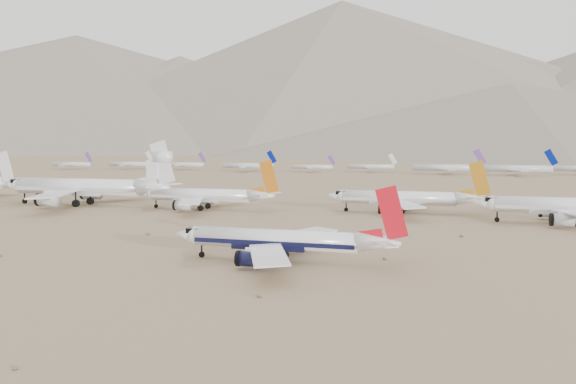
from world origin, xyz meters
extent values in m
plane|color=#876A4E|center=(0.00, 0.00, 0.00)|extent=(7000.00, 7000.00, 0.00)
cylinder|color=white|center=(5.84, -5.38, 4.01)|extent=(29.50, 3.49, 3.49)
cube|color=black|center=(5.84, -5.38, 3.57)|extent=(28.91, 3.54, 0.78)
sphere|color=white|center=(-8.91, -5.38, 4.01)|extent=(3.49, 3.49, 3.49)
cube|color=black|center=(-9.43, -5.38, 4.97)|extent=(2.44, 2.27, 0.87)
cone|color=white|center=(24.08, -5.38, 4.27)|extent=(7.38, 3.49, 3.49)
cube|color=white|center=(8.12, -15.73, 3.40)|extent=(11.39, 17.96, 0.55)
cube|color=white|center=(25.51, -8.77, 4.71)|extent=(4.68, 6.12, 0.21)
cylinder|color=black|center=(4.20, -12.63, 1.83)|extent=(4.10, 2.51, 2.51)
cube|color=white|center=(8.12, 4.97, 3.40)|extent=(11.39, 17.96, 0.55)
cube|color=white|center=(25.51, -1.99, 4.71)|extent=(4.68, 6.12, 0.21)
cylinder|color=black|center=(4.20, 1.87, 1.83)|extent=(4.10, 2.51, 2.51)
cube|color=red|center=(26.13, -5.38, 9.36)|extent=(5.59, 0.28, 9.21)
cylinder|color=black|center=(-8.04, -5.38, 0.52)|extent=(1.05, 0.44, 1.05)
cylinder|color=black|center=(7.07, -7.82, 0.73)|extent=(1.46, 0.87, 1.46)
cylinder|color=black|center=(7.07, -2.94, 0.73)|extent=(1.46, 0.87, 1.46)
cylinder|color=white|center=(64.02, 58.76, 4.86)|extent=(34.89, 4.23, 4.23)
cube|color=silver|center=(64.02, 58.76, 4.33)|extent=(34.19, 4.29, 0.95)
sphere|color=white|center=(46.58, 58.76, 4.86)|extent=(4.23, 4.23, 4.23)
cube|color=black|center=(45.94, 58.76, 6.03)|extent=(2.96, 2.75, 1.06)
cylinder|color=silver|center=(62.08, 50.13, 2.22)|extent=(4.85, 3.04, 3.04)
cube|color=white|center=(66.72, 71.05, 4.12)|extent=(13.47, 21.23, 0.65)
cylinder|color=silver|center=(62.08, 67.39, 2.22)|extent=(4.85, 3.04, 3.04)
cylinder|color=black|center=(47.64, 58.76, 0.63)|extent=(1.27, 0.53, 1.27)
cylinder|color=black|center=(65.48, 55.80, 0.89)|extent=(1.78, 1.06, 1.78)
cylinder|color=black|center=(65.48, 61.72, 0.89)|extent=(1.78, 1.06, 1.78)
cylinder|color=white|center=(20.75, 70.61, 4.65)|extent=(33.25, 4.04, 4.04)
cube|color=silver|center=(20.75, 70.61, 4.14)|extent=(32.59, 4.10, 0.91)
sphere|color=white|center=(4.12, 70.61, 4.65)|extent=(4.04, 4.04, 4.04)
cube|color=black|center=(3.51, 70.61, 5.76)|extent=(2.83, 2.63, 1.01)
cone|color=white|center=(41.30, 70.61, 4.95)|extent=(8.31, 4.04, 4.04)
cube|color=white|center=(23.31, 58.89, 3.94)|extent=(12.84, 20.24, 0.63)
cube|color=white|center=(42.91, 66.77, 5.46)|extent=(5.28, 6.90, 0.24)
cylinder|color=silver|center=(18.90, 62.38, 2.12)|extent=(4.62, 2.91, 2.91)
cube|color=white|center=(23.31, 82.33, 3.94)|extent=(12.84, 20.24, 0.63)
cube|color=white|center=(42.91, 74.45, 5.46)|extent=(5.28, 6.90, 0.24)
cylinder|color=silver|center=(18.90, 78.84, 2.12)|extent=(4.62, 2.91, 2.91)
cube|color=#BF7A19|center=(43.61, 70.61, 10.71)|extent=(6.30, 0.32, 10.38)
cylinder|color=black|center=(5.13, 70.61, 0.61)|extent=(1.21, 0.51, 1.21)
cylinder|color=black|center=(22.13, 67.78, 0.85)|extent=(1.70, 1.01, 1.70)
cylinder|color=black|center=(22.13, 73.44, 0.85)|extent=(1.70, 1.01, 1.70)
cylinder|color=white|center=(-39.80, 62.63, 4.65)|extent=(33.06, 4.04, 4.04)
cube|color=silver|center=(-39.80, 62.63, 4.14)|extent=(32.40, 4.10, 0.91)
sphere|color=white|center=(-56.33, 62.63, 4.65)|extent=(4.04, 4.04, 4.04)
cube|color=black|center=(-56.94, 62.63, 5.76)|extent=(2.83, 2.63, 1.01)
cone|color=white|center=(-19.37, 62.63, 4.95)|extent=(8.26, 4.04, 4.04)
cube|color=white|center=(-37.25, 50.97, 3.94)|extent=(12.77, 20.12, 0.62)
cube|color=white|center=(-17.77, 58.81, 5.45)|extent=(5.25, 6.86, 0.24)
cylinder|color=silver|center=(-41.64, 54.44, 2.12)|extent=(4.59, 2.91, 2.91)
cube|color=white|center=(-37.25, 74.29, 3.94)|extent=(12.77, 20.12, 0.62)
cube|color=white|center=(-17.77, 66.45, 5.45)|extent=(5.25, 6.86, 0.24)
cylinder|color=silver|center=(-41.64, 70.82, 2.12)|extent=(4.59, 2.91, 2.91)
cube|color=#C46312|center=(-17.08, 62.63, 10.68)|extent=(6.27, 0.32, 10.32)
cylinder|color=black|center=(-55.32, 62.63, 0.61)|extent=(1.21, 0.51, 1.21)
cylinder|color=black|center=(-38.43, 59.80, 0.85)|extent=(1.70, 1.01, 1.70)
cylinder|color=black|center=(-38.43, 65.46, 0.85)|extent=(1.70, 1.01, 1.70)
cylinder|color=white|center=(-84.12, 62.16, 6.33)|extent=(45.94, 5.50, 5.50)
cube|color=silver|center=(-84.12, 62.16, 5.64)|extent=(45.02, 5.58, 1.24)
sphere|color=white|center=(-107.09, 62.16, 6.33)|extent=(5.50, 5.50, 5.50)
cube|color=black|center=(-107.92, 62.16, 7.84)|extent=(3.85, 3.58, 1.38)
cone|color=white|center=(-55.72, 62.16, 6.74)|extent=(11.49, 5.50, 5.50)
cube|color=white|center=(-80.57, 46.01, 5.36)|extent=(17.74, 27.96, 0.86)
cube|color=white|center=(-53.49, 56.87, 7.43)|extent=(7.29, 9.54, 0.33)
cylinder|color=silver|center=(-86.67, 50.83, 2.88)|extent=(6.38, 3.96, 3.96)
cube|color=white|center=(-80.57, 78.31, 5.36)|extent=(17.74, 27.96, 0.86)
cube|color=white|center=(-53.49, 67.45, 7.43)|extent=(7.29, 9.54, 0.33)
cylinder|color=silver|center=(-86.67, 73.48, 2.88)|extent=(6.38, 3.96, 3.96)
cube|color=white|center=(-52.53, 62.16, 14.68)|extent=(8.71, 0.44, 14.35)
cylinder|color=white|center=(-52.21, 62.16, 16.45)|extent=(5.74, 3.56, 3.56)
cylinder|color=black|center=(-105.72, 62.16, 0.83)|extent=(1.65, 0.69, 1.65)
cylinder|color=black|center=(-82.20, 58.31, 1.16)|extent=(2.31, 1.38, 2.31)
cylinder|color=black|center=(-82.20, 66.01, 1.16)|extent=(2.31, 1.38, 2.31)
cone|color=white|center=(-118.22, 64.68, 5.70)|extent=(9.47, 4.65, 4.65)
cube|color=white|center=(-116.38, 69.06, 6.28)|extent=(6.01, 7.86, 0.28)
cube|color=white|center=(-115.59, 64.68, 12.27)|extent=(7.18, 0.37, 11.83)
cylinder|color=silver|center=(-255.38, 285.44, 4.12)|extent=(34.79, 3.44, 3.44)
cube|color=#703E95|center=(-239.01, 285.44, 9.93)|extent=(6.93, 0.34, 8.73)
cube|color=silver|center=(-255.38, 276.44, 3.60)|extent=(9.16, 16.01, 0.34)
cube|color=silver|center=(-255.38, 294.44, 3.60)|extent=(9.16, 16.01, 0.34)
cylinder|color=silver|center=(-210.45, 299.10, 4.24)|extent=(37.27, 3.68, 3.68)
cube|color=white|center=(-192.91, 299.10, 10.47)|extent=(7.42, 0.37, 9.35)
cube|color=silver|center=(-210.45, 289.45, 3.69)|extent=(9.82, 17.16, 0.37)
cube|color=silver|center=(-210.45, 308.75, 3.69)|extent=(9.82, 17.16, 0.37)
cylinder|color=silver|center=(-166.33, 303.97, 4.13)|extent=(35.01, 3.46, 3.46)
cube|color=#703E95|center=(-149.86, 303.97, 9.98)|extent=(6.97, 0.35, 8.78)
cube|color=silver|center=(-166.33, 294.91, 3.61)|extent=(9.22, 16.12, 0.35)
cube|color=silver|center=(-166.33, 313.03, 3.61)|extent=(9.22, 16.12, 0.35)
cylinder|color=silver|center=(-107.72, 292.05, 4.35)|extent=(39.50, 3.90, 3.90)
cube|color=#011379|center=(-89.13, 292.05, 10.95)|extent=(7.87, 0.39, 9.91)
cube|color=silver|center=(-107.72, 281.82, 3.77)|extent=(10.41, 18.19, 0.39)
cube|color=silver|center=(-107.72, 302.27, 3.77)|extent=(10.41, 18.19, 0.39)
cylinder|color=silver|center=(-59.75, 295.49, 3.90)|extent=(30.28, 2.99, 2.99)
cube|color=#703E95|center=(-45.50, 295.49, 8.95)|extent=(6.03, 0.30, 7.60)
cube|color=silver|center=(-59.75, 287.65, 3.45)|extent=(7.98, 13.94, 0.30)
cube|color=silver|center=(-59.75, 303.32, 3.45)|extent=(7.98, 13.94, 0.30)
cylinder|color=silver|center=(-19.16, 308.03, 4.05)|extent=(33.48, 3.31, 3.31)
cube|color=white|center=(-3.40, 308.03, 9.65)|extent=(6.67, 0.33, 8.40)
cube|color=silver|center=(-19.16, 299.37, 3.56)|extent=(8.82, 15.41, 0.33)
cube|color=silver|center=(-19.16, 316.70, 3.56)|extent=(8.82, 15.41, 0.33)
cylinder|color=silver|center=(33.75, 290.59, 4.59)|extent=(44.31, 4.38, 4.38)
cube|color=#703E95|center=(54.60, 290.59, 11.99)|extent=(8.82, 0.44, 11.11)
cube|color=silver|center=(33.75, 279.12, 3.93)|extent=(11.67, 20.40, 0.44)
cube|color=silver|center=(33.75, 302.06, 3.93)|extent=(11.67, 20.40, 0.44)
cylinder|color=silver|center=(76.71, 289.77, 4.58)|extent=(44.03, 4.35, 4.35)
cube|color=#011379|center=(97.43, 289.77, 11.93)|extent=(8.77, 0.44, 11.05)
cube|color=silver|center=(76.71, 278.38, 3.92)|extent=(11.60, 20.27, 0.44)
cube|color=silver|center=(76.71, 301.17, 3.92)|extent=(11.60, 20.27, 0.44)
cone|color=slate|center=(-1300.00, 1720.00, 210.00)|extent=(3024.00, 3024.00, 420.00)
cone|color=slate|center=(-800.00, 1560.00, 150.00)|extent=(1800.00, 1800.00, 300.00)
cone|color=slate|center=(-300.00, 1690.00, 235.00)|extent=(2444.00, 2444.00, 470.00)
cone|color=slate|center=(200.00, 1480.00, 120.00)|extent=(1824.00, 1824.00, 240.00)
cone|color=slate|center=(-700.00, 1100.00, 47.50)|extent=(855.00, 855.00, 95.00)
cone|color=slate|center=(150.00, 1100.00, 70.00)|extent=(1260.00, 1260.00, 140.00)
ellipsoid|color=brown|center=(-44.10, -14.90, 0.25)|extent=(0.84, 0.84, 0.46)
ellipsoid|color=brown|center=(-30.40, 14.40, 0.29)|extent=(0.98, 0.98, 0.54)
ellipsoid|color=brown|center=(-3.00, -57.00, 0.17)|extent=(0.56, 0.56, 0.31)
ellipsoid|color=brown|center=(10.70, -27.70, 0.21)|extent=(0.70, 0.70, 0.39)
ellipsoid|color=brown|center=(24.40, 1.60, 0.25)|extent=(0.84, 0.84, 0.46)
ellipsoid|color=brown|center=(38.10, 30.90, 0.29)|extent=(0.98, 0.98, 0.54)
camera|label=1|loc=(34.91, -98.12, 20.76)|focal=35.00mm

